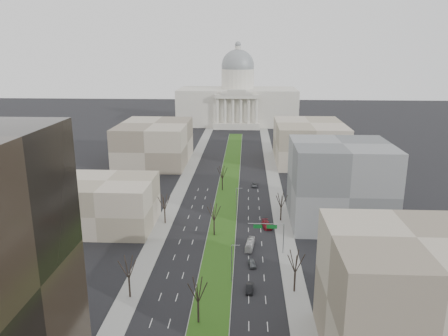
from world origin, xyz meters
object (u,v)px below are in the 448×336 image
(car_red, at_px, (267,225))
(car_grey_far, at_px, (255,185))
(car_black, at_px, (250,288))
(car_grey_near, at_px, (252,263))
(box_van, at_px, (250,244))

(car_red, height_order, car_grey_far, car_red)
(car_black, xyz_separation_m, car_red, (5.05, 34.90, 0.15))
(car_grey_near, relative_size, box_van, 0.55)
(car_red, distance_m, car_grey_far, 38.96)
(car_red, bearing_deg, box_van, -118.96)
(box_van, bearing_deg, car_black, -82.81)
(car_black, relative_size, car_red, 0.72)
(car_grey_near, distance_m, car_grey_far, 62.52)
(car_red, bearing_deg, car_grey_far, 84.59)
(car_red, bearing_deg, car_grey_near, -110.26)
(car_grey_near, distance_m, box_van, 9.74)
(car_grey_far, relative_size, box_van, 0.61)
(box_van, bearing_deg, car_red, 78.41)
(car_black, distance_m, car_grey_far, 73.78)
(car_grey_near, relative_size, car_red, 0.70)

